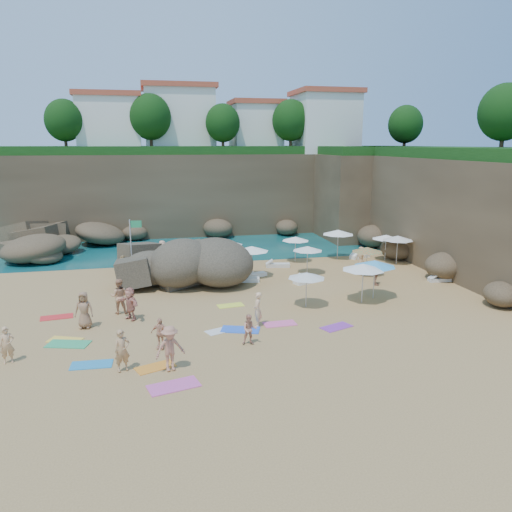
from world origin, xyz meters
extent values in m
plane|color=tan|center=(0.00, 0.00, 0.00)|extent=(120.00, 120.00, 0.00)
plane|color=#0C4751|center=(0.00, 30.00, 0.00)|extent=(120.00, 120.00, 0.00)
cube|color=brown|center=(2.00, 25.00, 4.00)|extent=(44.00, 8.00, 8.00)
cube|color=brown|center=(19.00, 8.00, 4.00)|extent=(8.00, 30.00, 8.00)
cube|color=brown|center=(17.00, 20.00, 4.00)|extent=(10.00, 12.00, 8.00)
cube|color=white|center=(-8.00, 26.00, 10.75)|extent=(6.00, 5.00, 5.50)
cube|color=#B2472D|center=(-8.00, 26.00, 13.75)|extent=(6.48, 5.40, 0.50)
cube|color=white|center=(-1.00, 27.00, 11.25)|extent=(7.00, 6.00, 6.50)
cube|color=#B2472D|center=(-1.00, 27.00, 14.75)|extent=(7.56, 6.48, 0.50)
cube|color=white|center=(7.00, 26.00, 10.50)|extent=(5.00, 5.00, 5.00)
cube|color=#B2472D|center=(7.00, 26.00, 13.25)|extent=(5.40, 5.40, 0.50)
cube|color=white|center=(14.00, 24.00, 11.00)|extent=(6.00, 6.00, 6.00)
cube|color=#B2472D|center=(14.00, 24.00, 14.25)|extent=(6.48, 6.48, 0.50)
sphere|color=#11380F|center=(-12.00, 24.00, 11.20)|extent=(3.60, 3.60, 3.60)
sphere|color=#11380F|center=(-4.00, 24.00, 11.60)|extent=(4.05, 4.05, 4.05)
sphere|color=#11380F|center=(3.00, 23.00, 11.04)|extent=(3.42, 3.42, 3.42)
sphere|color=#11380F|center=(10.00, 23.00, 11.36)|extent=(3.78, 3.78, 3.78)
sphere|color=#11380F|center=(19.00, 16.00, 10.80)|extent=(3.15, 3.15, 3.15)
sphere|color=#11380F|center=(20.00, 4.00, 11.20)|extent=(3.60, 3.60, 3.60)
cylinder|color=white|center=(-18.00, 30.00, 3.00)|extent=(0.10, 0.10, 6.00)
cylinder|color=white|center=(-16.50, 30.00, 3.00)|extent=(0.10, 0.10, 6.00)
cylinder|color=white|center=(-15.00, 30.00, 3.00)|extent=(0.10, 0.10, 6.00)
cylinder|color=silver|center=(-5.89, 6.39, 2.07)|extent=(0.08, 0.08, 4.14)
cube|color=#249357|center=(-5.48, 6.39, 3.80)|extent=(0.72, 0.13, 0.47)
cylinder|color=silver|center=(2.18, 5.16, 1.04)|extent=(0.06, 0.06, 2.08)
cone|color=white|center=(2.18, 5.16, 2.03)|extent=(2.33, 2.33, 0.35)
cylinder|color=silver|center=(6.44, 8.92, 0.95)|extent=(0.06, 0.06, 1.89)
cone|color=white|center=(6.44, 8.92, 1.85)|extent=(2.13, 2.13, 0.32)
cylinder|color=silver|center=(10.07, 9.26, 1.11)|extent=(0.07, 0.07, 2.22)
cone|color=white|center=(10.07, 9.26, 2.17)|extent=(2.50, 2.50, 0.38)
cylinder|color=silver|center=(13.87, 6.62, 1.04)|extent=(0.06, 0.06, 2.08)
cone|color=silver|center=(13.87, 6.62, 2.03)|extent=(2.34, 2.34, 0.36)
cylinder|color=silver|center=(13.51, 7.81, 0.98)|extent=(0.06, 0.06, 1.96)
cone|color=white|center=(13.51, 7.81, 1.91)|extent=(2.20, 2.20, 0.33)
cylinder|color=silver|center=(0.95, 8.01, 1.00)|extent=(0.06, 0.06, 2.01)
cone|color=silver|center=(0.95, 8.01, 1.96)|extent=(2.25, 2.25, 0.34)
cylinder|color=silver|center=(10.10, 3.85, 0.97)|extent=(0.06, 0.06, 1.93)
cone|color=#EC5029|center=(10.10, 3.85, 1.89)|extent=(2.17, 2.17, 0.33)
cylinder|color=silver|center=(6.20, 5.19, 0.95)|extent=(0.06, 0.06, 1.91)
cone|color=white|center=(6.20, 5.19, 1.86)|extent=(2.14, 2.14, 0.33)
cylinder|color=silver|center=(3.87, -1.75, 0.95)|extent=(0.06, 0.06, 1.90)
cone|color=silver|center=(3.87, -1.75, 1.85)|extent=(2.13, 2.13, 0.32)
cylinder|color=silver|center=(8.31, -1.08, 1.10)|extent=(0.06, 0.06, 2.20)
cone|color=#3FA3D7|center=(8.31, -1.08, 2.15)|extent=(2.47, 2.47, 0.38)
cylinder|color=silver|center=(7.30, -1.69, 1.10)|extent=(0.06, 0.06, 2.20)
cone|color=white|center=(7.30, -1.69, 2.15)|extent=(2.47, 2.47, 0.38)
cube|color=silver|center=(4.68, 7.59, 0.14)|extent=(1.87, 0.90, 0.28)
cube|color=white|center=(1.55, 4.14, 0.14)|extent=(1.88, 0.94, 0.28)
cube|color=white|center=(11.96, 9.12, 0.14)|extent=(1.89, 1.24, 0.28)
cube|color=white|center=(2.46, 5.24, 0.13)|extent=(1.70, 1.15, 0.25)
cube|color=silver|center=(14.36, 1.40, 0.12)|extent=(1.63, 0.66, 0.25)
cube|color=white|center=(5.56, 3.04, 0.16)|extent=(2.14, 1.39, 0.32)
cube|color=#2486C1|center=(-7.29, -7.13, 0.02)|extent=(1.74, 0.93, 0.03)
cube|color=#D954A4|center=(-4.03, -9.77, 0.02)|extent=(2.13, 1.42, 0.03)
cube|color=orange|center=(-4.68, -7.94, 0.01)|extent=(1.78, 1.33, 0.03)
cube|color=#2FA564|center=(-8.57, -4.60, 0.02)|extent=(2.11, 1.46, 0.03)
cube|color=yellow|center=(-8.79, -4.05, 0.01)|extent=(1.75, 1.33, 0.03)
cube|color=silver|center=(-1.43, -4.42, 0.01)|extent=(1.63, 1.22, 0.03)
cube|color=purple|center=(4.38, -5.18, 0.01)|extent=(1.82, 1.36, 0.03)
cube|color=red|center=(-9.70, -0.60, 0.01)|extent=(1.74, 1.03, 0.03)
cube|color=blue|center=(-0.44, -4.51, 0.02)|extent=(2.11, 1.51, 0.03)
cube|color=pink|center=(1.70, -4.13, 0.01)|extent=(1.70, 0.90, 0.03)
cube|color=#EBF741|center=(-0.29, -0.64, 0.01)|extent=(1.57, 0.92, 0.03)
imported|color=tan|center=(-10.73, -6.16, 0.80)|extent=(0.66, 0.51, 1.61)
imported|color=tan|center=(-6.42, -0.64, 0.97)|extent=(1.01, 0.82, 1.94)
imported|color=tan|center=(-3.72, 10.24, 0.93)|extent=(1.28, 1.10, 1.87)
imported|color=#AB7255|center=(9.71, 1.52, 0.83)|extent=(0.71, 1.05, 1.66)
imported|color=tan|center=(10.76, 6.28, 0.78)|extent=(0.70, 0.87, 1.56)
imported|color=tan|center=(-6.52, 7.33, 0.75)|extent=(1.42, 0.94, 1.49)
imported|color=#F7C18C|center=(0.51, -4.16, 0.89)|extent=(0.55, 0.72, 1.78)
imported|color=tan|center=(-4.06, -8.40, 0.25)|extent=(1.69, 2.16, 0.51)
imported|color=#E4A381|center=(-4.40, -6.04, 0.17)|extent=(1.34, 1.65, 0.35)
imported|color=#936849|center=(-8.02, -2.58, 0.25)|extent=(1.18, 1.98, 0.50)
imported|color=tan|center=(-5.81, -1.83, 0.23)|extent=(2.35, 2.32, 0.46)
imported|color=tan|center=(-5.96, -8.01, 0.21)|extent=(1.18, 1.86, 0.42)
imported|color=tan|center=(-0.36, -6.43, 0.27)|extent=(0.82, 1.47, 0.54)
camera|label=1|loc=(-4.69, -27.55, 9.10)|focal=35.00mm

